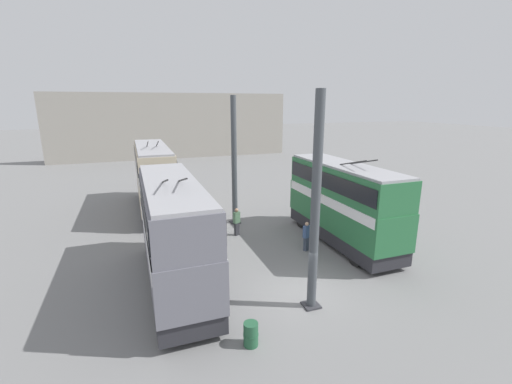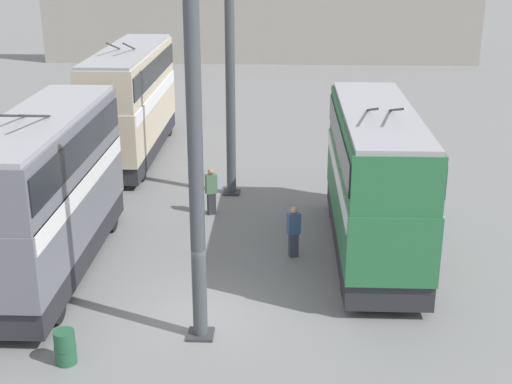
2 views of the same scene
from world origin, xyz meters
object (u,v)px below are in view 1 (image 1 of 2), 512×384
Objects in this scene: bus_left_far at (343,199)px; person_by_left_row at (307,236)px; oil_drum at (251,334)px; bus_right_near at (174,228)px; person_aisle_midway at (237,221)px; bus_right_mid at (154,174)px.

bus_left_far is 3.22m from person_by_left_row.
oil_drum is at bearing 117.99° from person_by_left_row.
bus_right_near is 7.06m from person_aisle_midway.
bus_right_mid reaches higher than person_by_left_row.
oil_drum is at bearing -173.87° from bus_right_mid.
bus_right_mid is 8.96m from person_aisle_midway.
bus_left_far is 14.85m from bus_right_mid.
person_by_left_row is 8.66m from oil_drum.
person_aisle_midway is 10.56m from oil_drum.
person_by_left_row is at bearing -79.66° from bus_right_near.
bus_left_far is at bearing -136.62° from bus_right_mid.
person_aisle_midway is (3.70, 3.09, 0.04)m from person_by_left_row.
bus_right_near is (-1.79, 10.20, 0.09)m from bus_left_far.
person_by_left_row is 0.96× the size of person_aisle_midway.
oil_drum is at bearing -159.66° from bus_right_near.
bus_left_far reaches higher than oil_drum.
bus_right_near is 5.40× the size of person_by_left_row.
bus_right_near reaches higher than person_by_left_row.
person_aisle_midway is 2.06× the size of oil_drum.
bus_right_near reaches higher than oil_drum.
person_by_left_row is (-0.41, 2.60, -1.85)m from bus_left_far.
person_by_left_row is at bearing 98.86° from bus_left_far.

